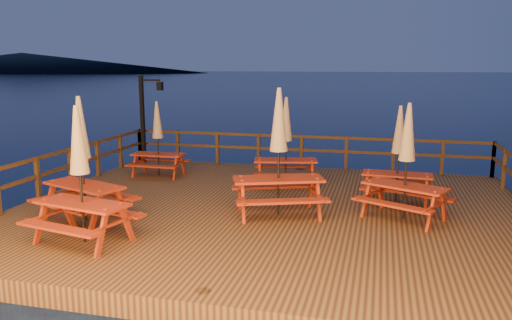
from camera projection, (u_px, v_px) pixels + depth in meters
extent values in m
plane|color=black|center=(269.00, 224.00, 12.02)|extent=(500.00, 500.00, 0.00)
cube|color=#402214|center=(269.00, 216.00, 11.98)|extent=(12.00, 10.00, 0.40)
cylinder|color=#362411|center=(145.00, 180.00, 17.80)|extent=(0.24, 0.24, 1.40)
cylinder|color=#362411|center=(300.00, 190.00, 16.46)|extent=(0.24, 0.24, 1.40)
cylinder|color=#362411|center=(482.00, 201.00, 15.11)|extent=(0.24, 0.24, 1.40)
cube|color=#362411|center=(302.00, 136.00, 16.37)|extent=(11.70, 0.06, 0.09)
cube|color=#362411|center=(302.00, 150.00, 16.45)|extent=(11.70, 0.06, 0.09)
cube|color=#362411|center=(170.00, 146.00, 17.58)|extent=(0.10, 0.10, 1.10)
cube|color=#362411|center=(302.00, 151.00, 16.46)|extent=(0.10, 0.10, 1.10)
cube|color=#362411|center=(452.00, 158.00, 15.34)|extent=(0.10, 0.10, 1.10)
cube|color=#362411|center=(53.00, 154.00, 13.15)|extent=(0.06, 9.70, 0.09)
cube|color=#362411|center=(55.00, 171.00, 13.24)|extent=(0.06, 9.70, 0.09)
cube|color=#362411|center=(55.00, 173.00, 13.25)|extent=(0.10, 0.10, 1.10)
cube|color=#362411|center=(127.00, 149.00, 16.94)|extent=(0.10, 0.10, 1.10)
cube|color=#362411|center=(500.00, 166.00, 14.13)|extent=(0.10, 0.10, 1.10)
cube|color=black|center=(143.00, 119.00, 17.33)|extent=(0.12, 0.12, 3.00)
cube|color=black|center=(150.00, 80.00, 16.99)|extent=(0.70, 0.06, 0.06)
cube|color=black|center=(160.00, 86.00, 16.94)|extent=(0.18, 0.18, 0.28)
sphere|color=#FFC866|center=(160.00, 86.00, 16.94)|extent=(0.14, 0.14, 0.14)
ellipsoid|color=black|center=(22.00, 63.00, 230.51)|extent=(180.00, 84.00, 9.00)
cube|color=maroon|center=(286.00, 160.00, 14.02)|extent=(1.85, 1.02, 0.05)
cube|color=maroon|center=(285.00, 166.00, 14.65)|extent=(1.76, 0.63, 0.05)
cube|color=maroon|center=(286.00, 175.00, 13.51)|extent=(1.76, 0.63, 0.05)
cube|color=maroon|center=(260.00, 170.00, 14.43)|extent=(0.08, 0.11, 0.73)
cube|color=maroon|center=(259.00, 175.00, 13.80)|extent=(0.08, 0.11, 0.73)
cube|color=maroon|center=(311.00, 171.00, 14.38)|extent=(0.08, 0.11, 0.73)
cube|color=maroon|center=(312.00, 176.00, 13.75)|extent=(0.08, 0.11, 0.73)
cylinder|color=black|center=(286.00, 143.00, 13.93)|extent=(0.04, 0.04, 2.42)
cone|color=#997F5F|center=(286.00, 119.00, 13.80)|extent=(0.35, 0.35, 1.21)
sphere|color=black|center=(286.00, 99.00, 13.69)|extent=(0.07, 0.07, 0.07)
cube|color=maroon|center=(405.00, 186.00, 10.96)|extent=(1.92, 1.44, 0.05)
cube|color=maroon|center=(416.00, 194.00, 11.46)|extent=(1.73, 1.07, 0.05)
cube|color=maroon|center=(392.00, 205.00, 10.57)|extent=(1.73, 1.07, 0.05)
cube|color=maroon|center=(380.00, 194.00, 11.76)|extent=(0.10, 0.12, 0.75)
cube|color=maroon|center=(366.00, 199.00, 11.27)|extent=(0.10, 0.12, 0.75)
cube|color=maroon|center=(443.00, 206.00, 10.79)|extent=(0.10, 0.12, 0.75)
cube|color=maroon|center=(431.00, 212.00, 10.30)|extent=(0.10, 0.12, 0.75)
cylinder|color=black|center=(406.00, 164.00, 10.86)|extent=(0.04, 0.04, 2.50)
cone|color=#997F5F|center=(408.00, 132.00, 10.73)|extent=(0.36, 0.36, 1.25)
sphere|color=black|center=(410.00, 105.00, 10.62)|extent=(0.07, 0.07, 0.07)
cube|color=maroon|center=(84.00, 185.00, 10.85)|extent=(2.04, 1.35, 0.05)
cube|color=maroon|center=(108.00, 193.00, 11.42)|extent=(1.89, 0.93, 0.05)
cube|color=maroon|center=(59.00, 206.00, 10.39)|extent=(1.89, 0.93, 0.05)
cube|color=maroon|center=(76.00, 194.00, 11.64)|extent=(0.10, 0.12, 0.79)
cube|color=maroon|center=(49.00, 201.00, 11.07)|extent=(0.10, 0.12, 0.79)
cube|color=maroon|center=(122.00, 205.00, 10.77)|extent=(0.10, 0.12, 0.79)
cube|color=maroon|center=(96.00, 213.00, 10.20)|extent=(0.10, 0.12, 0.79)
cylinder|color=black|center=(82.00, 161.00, 10.75)|extent=(0.05, 0.05, 2.64)
cone|color=#997F5F|center=(80.00, 127.00, 10.61)|extent=(0.38, 0.38, 1.32)
sphere|color=black|center=(78.00, 98.00, 10.49)|extent=(0.07, 0.07, 0.07)
cube|color=maroon|center=(397.00, 174.00, 12.35)|extent=(1.72, 0.76, 0.05)
cube|color=maroon|center=(397.00, 180.00, 12.93)|extent=(1.69, 0.37, 0.05)
cube|color=maroon|center=(396.00, 191.00, 11.88)|extent=(1.69, 0.37, 0.05)
cube|color=maroon|center=(369.00, 183.00, 12.92)|extent=(0.06, 0.10, 0.70)
cube|color=maroon|center=(367.00, 189.00, 12.34)|extent=(0.06, 0.10, 0.70)
cube|color=maroon|center=(426.00, 187.00, 12.50)|extent=(0.06, 0.10, 0.70)
cube|color=maroon|center=(426.00, 193.00, 11.92)|extent=(0.06, 0.10, 0.70)
cylinder|color=black|center=(398.00, 156.00, 12.26)|extent=(0.04, 0.04, 2.33)
cone|color=#997F5F|center=(400.00, 129.00, 12.14)|extent=(0.34, 0.34, 1.17)
sphere|color=black|center=(401.00, 107.00, 12.04)|extent=(0.07, 0.07, 0.07)
cube|color=maroon|center=(158.00, 154.00, 15.27)|extent=(1.61, 0.65, 0.04)
cube|color=maroon|center=(166.00, 160.00, 15.83)|extent=(1.61, 0.27, 0.04)
cube|color=maroon|center=(151.00, 166.00, 14.81)|extent=(1.61, 0.27, 0.04)
cube|color=maroon|center=(143.00, 162.00, 15.76)|extent=(0.05, 0.09, 0.67)
cube|color=maroon|center=(134.00, 166.00, 15.20)|extent=(0.05, 0.09, 0.67)
cube|color=maroon|center=(183.00, 164.00, 15.46)|extent=(0.05, 0.09, 0.67)
cube|color=maroon|center=(175.00, 168.00, 14.90)|extent=(0.05, 0.09, 0.67)
cylinder|color=black|center=(158.00, 140.00, 15.18)|extent=(0.04, 0.04, 2.22)
cone|color=#997F5F|center=(157.00, 120.00, 15.07)|extent=(0.32, 0.32, 1.11)
sphere|color=black|center=(156.00, 103.00, 14.97)|extent=(0.06, 0.06, 0.06)
cube|color=maroon|center=(278.00, 179.00, 11.23)|extent=(2.16, 1.45, 0.06)
cube|color=maroon|center=(274.00, 186.00, 11.95)|extent=(1.99, 1.01, 0.06)
cube|color=maroon|center=(283.00, 201.00, 10.64)|extent=(1.99, 1.01, 0.06)
cube|color=maroon|center=(240.00, 194.00, 11.58)|extent=(0.10, 0.13, 0.84)
cube|color=maroon|center=(243.00, 203.00, 10.86)|extent=(0.10, 0.13, 0.84)
cube|color=maroon|center=(311.00, 192.00, 11.77)|extent=(0.10, 0.13, 0.84)
cube|color=maroon|center=(318.00, 200.00, 11.05)|extent=(0.10, 0.13, 0.84)
cylinder|color=black|center=(279.00, 155.00, 11.13)|extent=(0.05, 0.05, 2.80)
cone|color=#997F5F|center=(279.00, 120.00, 10.98)|extent=(0.40, 0.40, 1.40)
sphere|color=black|center=(279.00, 90.00, 10.86)|extent=(0.08, 0.08, 0.08)
cube|color=maroon|center=(82.00, 203.00, 9.52)|extent=(1.95, 1.08, 0.05)
cube|color=maroon|center=(106.00, 211.00, 10.12)|extent=(1.87, 0.66, 0.05)
cube|color=maroon|center=(58.00, 228.00, 9.03)|extent=(1.87, 0.66, 0.05)
cube|color=maroon|center=(68.00, 213.00, 10.22)|extent=(0.08, 0.11, 0.77)
cube|color=maroon|center=(41.00, 222.00, 9.62)|extent=(0.08, 0.11, 0.77)
cube|color=maroon|center=(127.00, 223.00, 9.56)|extent=(0.08, 0.11, 0.77)
cube|color=maroon|center=(102.00, 234.00, 8.96)|extent=(0.08, 0.11, 0.77)
cylinder|color=black|center=(80.00, 177.00, 9.42)|extent=(0.05, 0.05, 2.56)
cone|color=#997F5F|center=(78.00, 140.00, 9.28)|extent=(0.37, 0.37, 1.28)
sphere|color=black|center=(76.00, 108.00, 9.17)|extent=(0.07, 0.07, 0.07)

